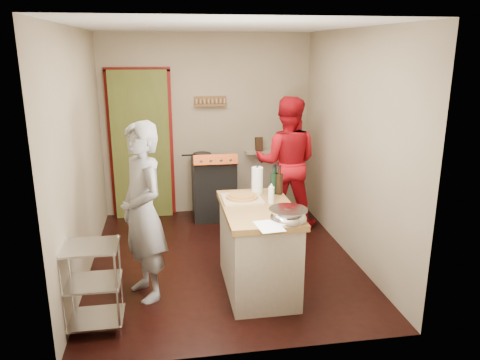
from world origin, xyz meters
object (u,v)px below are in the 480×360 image
stove (214,188)px  person_red (287,163)px  wire_shelving (93,283)px  person_stripe (143,213)px  island (258,245)px

stove → person_red: 1.13m
stove → wire_shelving: (-1.33, -2.62, -0.01)m
person_stripe → person_red: (1.85, 1.67, 0.02)m
stove → island: 2.15m
island → person_red: person_red is taller
person_red → island: bearing=84.8°
stove → island: bearing=-84.0°
stove → person_red: size_ratio=0.57×
person_stripe → person_red: person_red is taller
stove → person_red: bearing=-24.5°
stove → wire_shelving: stove is taller
island → wire_shelving: bearing=-162.7°
wire_shelving → island: 1.63m
stove → island: size_ratio=0.78×
island → person_stripe: person_stripe is taller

